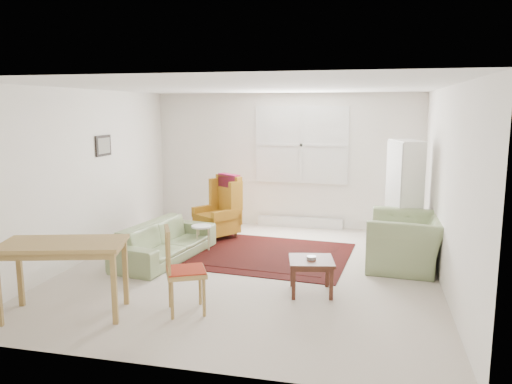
% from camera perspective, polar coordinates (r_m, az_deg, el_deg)
% --- Properties ---
extents(room, '(5.04, 5.54, 2.51)m').
position_cam_1_polar(room, '(6.95, -0.01, 1.55)').
color(room, beige).
rests_on(room, ground).
extents(rug, '(3.35, 2.32, 0.03)m').
position_cam_1_polar(rug, '(7.81, -1.39, -6.86)').
color(rug, black).
rests_on(rug, ground).
extents(sofa, '(1.03, 1.97, 0.76)m').
position_cam_1_polar(sofa, '(7.54, -10.33, -4.78)').
color(sofa, gray).
rests_on(sofa, ground).
extents(armchair, '(1.11, 1.24, 0.91)m').
position_cam_1_polar(armchair, '(7.32, 16.82, -4.86)').
color(armchair, gray).
rests_on(armchair, ground).
extents(wingback_chair, '(0.90, 0.91, 1.09)m').
position_cam_1_polar(wingback_chair, '(8.63, -4.54, -1.68)').
color(wingback_chair, '#B4781B').
rests_on(wingback_chair, ground).
extents(coffee_table, '(0.62, 0.62, 0.43)m').
position_cam_1_polar(coffee_table, '(6.17, 6.31, -9.52)').
color(coffee_table, '#462115').
rests_on(coffee_table, ground).
extents(stool, '(0.37, 0.37, 0.42)m').
position_cam_1_polar(stool, '(7.91, -6.25, -5.27)').
color(stool, white).
rests_on(stool, ground).
extents(cabinet, '(0.55, 0.77, 1.74)m').
position_cam_1_polar(cabinet, '(8.08, 16.60, -0.48)').
color(cabinet, white).
rests_on(cabinet, ground).
extents(desk, '(1.41, 0.97, 0.82)m').
position_cam_1_polar(desk, '(5.85, -21.01, -9.22)').
color(desk, olive).
rests_on(desk, ground).
extents(desk_chair, '(0.56, 0.56, 0.96)m').
position_cam_1_polar(desk_chair, '(5.57, -8.00, -8.81)').
color(desk_chair, olive).
rests_on(desk_chair, ground).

